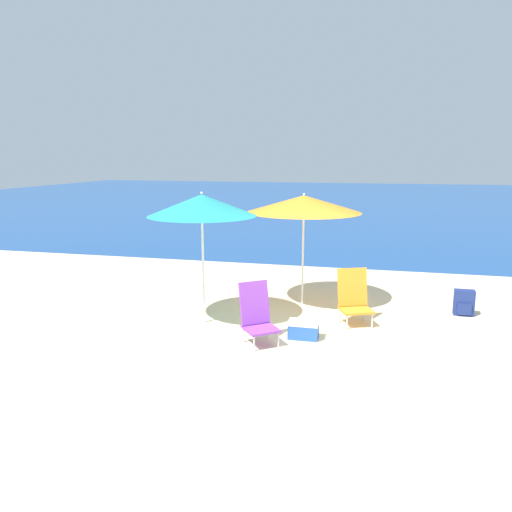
{
  "coord_description": "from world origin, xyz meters",
  "views": [
    {
      "loc": [
        0.37,
        -6.65,
        2.66
      ],
      "look_at": [
        -1.62,
        1.39,
        1.0
      ],
      "focal_mm": 35.0,
      "sensor_mm": 36.0,
      "label": 1
    }
  ],
  "objects_px": {
    "beach_umbrella_teal": "(202,205)",
    "cooler_box": "(304,330)",
    "beach_umbrella_orange": "(304,204)",
    "beach_chair_purple": "(257,314)",
    "beach_chair_orange": "(354,297)",
    "backpack_navy": "(464,303)"
  },
  "relations": [
    {
      "from": "beach_umbrella_teal",
      "to": "cooler_box",
      "type": "height_order",
      "value": "beach_umbrella_teal"
    },
    {
      "from": "beach_umbrella_orange",
      "to": "beach_umbrella_teal",
      "type": "distance_m",
      "value": 1.98
    },
    {
      "from": "beach_chair_purple",
      "to": "cooler_box",
      "type": "height_order",
      "value": "beach_chair_purple"
    },
    {
      "from": "cooler_box",
      "to": "beach_chair_orange",
      "type": "bearing_deg",
      "value": 52.99
    },
    {
      "from": "beach_umbrella_teal",
      "to": "beach_chair_purple",
      "type": "xyz_separation_m",
      "value": [
        1.05,
        -0.64,
        -1.49
      ]
    },
    {
      "from": "beach_umbrella_teal",
      "to": "cooler_box",
      "type": "relative_size",
      "value": 4.72
    },
    {
      "from": "beach_chair_purple",
      "to": "cooler_box",
      "type": "bearing_deg",
      "value": -12.05
    },
    {
      "from": "beach_chair_purple",
      "to": "beach_umbrella_teal",
      "type": "bearing_deg",
      "value": 110.44
    },
    {
      "from": "cooler_box",
      "to": "beach_chair_purple",
      "type": "bearing_deg",
      "value": -154.03
    },
    {
      "from": "beach_chair_orange",
      "to": "beach_umbrella_orange",
      "type": "bearing_deg",
      "value": 116.1
    },
    {
      "from": "backpack_navy",
      "to": "beach_umbrella_teal",
      "type": "bearing_deg",
      "value": -161.13
    },
    {
      "from": "beach_umbrella_orange",
      "to": "backpack_navy",
      "type": "height_order",
      "value": "beach_umbrella_orange"
    },
    {
      "from": "beach_chair_purple",
      "to": "cooler_box",
      "type": "distance_m",
      "value": 0.76
    },
    {
      "from": "beach_umbrella_teal",
      "to": "beach_chair_orange",
      "type": "distance_m",
      "value": 2.84
    },
    {
      "from": "beach_chair_orange",
      "to": "beach_chair_purple",
      "type": "distance_m",
      "value": 1.78
    },
    {
      "from": "beach_chair_orange",
      "to": "cooler_box",
      "type": "xyz_separation_m",
      "value": [
        -0.68,
        -0.9,
        -0.3
      ]
    },
    {
      "from": "beach_umbrella_orange",
      "to": "backpack_navy",
      "type": "relative_size",
      "value": 4.65
    },
    {
      "from": "cooler_box",
      "to": "beach_umbrella_teal",
      "type": "bearing_deg",
      "value": 168.79
    },
    {
      "from": "beach_chair_purple",
      "to": "cooler_box",
      "type": "xyz_separation_m",
      "value": [
        0.63,
        0.31,
        -0.29
      ]
    },
    {
      "from": "beach_umbrella_orange",
      "to": "cooler_box",
      "type": "bearing_deg",
      "value": -80.55
    },
    {
      "from": "beach_umbrella_teal",
      "to": "cooler_box",
      "type": "distance_m",
      "value": 2.47
    },
    {
      "from": "beach_umbrella_orange",
      "to": "beach_chair_orange",
      "type": "relative_size",
      "value": 2.31
    }
  ]
}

